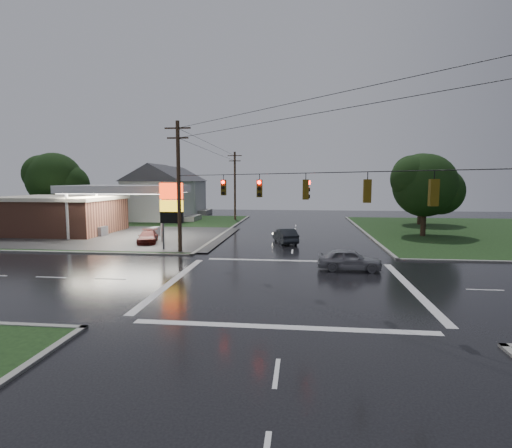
# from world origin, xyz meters

# --- Properties ---
(ground) EXTENTS (120.00, 120.00, 0.00)m
(ground) POSITION_xyz_m (0.00, 0.00, 0.00)
(ground) COLOR black
(ground) RESTS_ON ground
(grass_nw) EXTENTS (36.00, 36.00, 0.08)m
(grass_nw) POSITION_xyz_m (-26.00, 26.00, 0.04)
(grass_nw) COLOR black
(grass_nw) RESTS_ON ground
(gas_station) EXTENTS (26.20, 18.00, 5.60)m
(gas_station) POSITION_xyz_m (-25.68, 19.70, 2.55)
(gas_station) COLOR #2D2D2D
(gas_station) RESTS_ON ground
(pylon_sign) EXTENTS (2.00, 0.35, 6.00)m
(pylon_sign) POSITION_xyz_m (-10.50, 10.50, 4.01)
(pylon_sign) COLOR #59595E
(pylon_sign) RESTS_ON ground
(utility_pole_nw) EXTENTS (2.20, 0.32, 11.00)m
(utility_pole_nw) POSITION_xyz_m (-9.50, 9.50, 5.72)
(utility_pole_nw) COLOR #382619
(utility_pole_nw) RESTS_ON ground
(utility_pole_n) EXTENTS (2.20, 0.32, 10.50)m
(utility_pole_n) POSITION_xyz_m (-9.50, 38.00, 5.47)
(utility_pole_n) COLOR #382619
(utility_pole_n) RESTS_ON ground
(traffic_signals) EXTENTS (26.87, 26.87, 1.47)m
(traffic_signals) POSITION_xyz_m (0.02, -0.02, 6.48)
(traffic_signals) COLOR black
(traffic_signals) RESTS_ON ground
(house_near) EXTENTS (11.05, 8.48, 8.60)m
(house_near) POSITION_xyz_m (-20.95, 36.00, 4.41)
(house_near) COLOR silver
(house_near) RESTS_ON ground
(house_far) EXTENTS (11.05, 8.48, 8.60)m
(house_far) POSITION_xyz_m (-21.95, 48.00, 4.41)
(house_far) COLOR silver
(house_far) RESTS_ON ground
(tree_nw_behind) EXTENTS (8.93, 7.60, 10.00)m
(tree_nw_behind) POSITION_xyz_m (-33.84, 29.99, 6.18)
(tree_nw_behind) COLOR black
(tree_nw_behind) RESTS_ON ground
(tree_ne_near) EXTENTS (7.99, 6.80, 8.98)m
(tree_ne_near) POSITION_xyz_m (14.14, 21.99, 5.56)
(tree_ne_near) COLOR black
(tree_ne_near) RESTS_ON ground
(tree_ne_far) EXTENTS (8.46, 7.20, 9.80)m
(tree_ne_far) POSITION_xyz_m (17.15, 33.99, 6.18)
(tree_ne_far) COLOR black
(tree_ne_far) RESTS_ON ground
(car_north) EXTENTS (2.81, 4.69, 1.46)m
(car_north) POSITION_xyz_m (-0.80, 15.64, 0.73)
(car_north) COLOR #212429
(car_north) RESTS_ON ground
(car_crossing) EXTENTS (4.38, 1.92, 1.47)m
(car_crossing) POSITION_xyz_m (4.04, 4.27, 0.73)
(car_crossing) COLOR gray
(car_crossing) RESTS_ON ground
(car_pump) EXTENTS (2.82, 4.58, 1.24)m
(car_pump) POSITION_xyz_m (-14.13, 14.00, 0.62)
(car_pump) COLOR #5B1914
(car_pump) RESTS_ON ground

